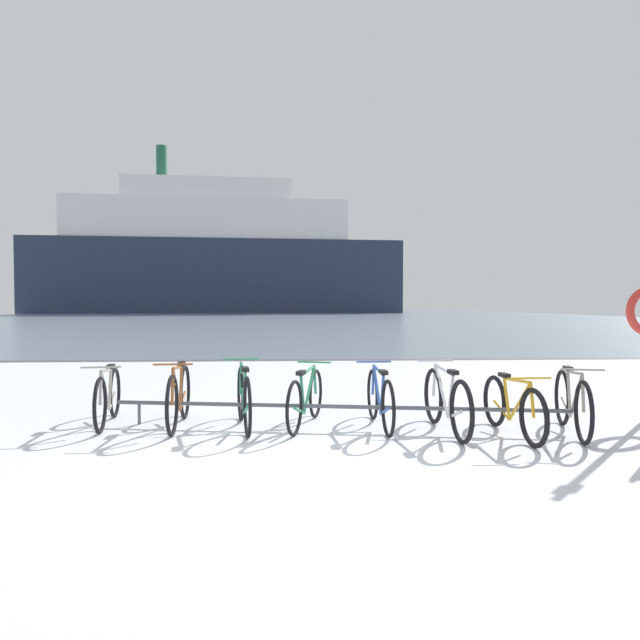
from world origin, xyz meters
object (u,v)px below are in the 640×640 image
(bicycle_5, at_px, (446,402))
(bicycle_1, at_px, (179,397))
(bicycle_2, at_px, (244,398))
(bicycle_4, at_px, (380,399))
(bicycle_0, at_px, (108,397))
(bicycle_6, at_px, (513,407))
(bicycle_7, at_px, (572,403))
(ferry_ship, at_px, (215,258))
(bicycle_3, at_px, (306,398))

(bicycle_5, bearing_deg, bicycle_1, 171.68)
(bicycle_2, height_order, bicycle_4, bicycle_2)
(bicycle_0, distance_m, bicycle_2, 1.77)
(bicycle_5, distance_m, bicycle_6, 0.76)
(bicycle_5, height_order, bicycle_7, bicycle_5)
(bicycle_1, bearing_deg, ferry_ship, 97.50)
(ferry_ship, bearing_deg, bicycle_3, -81.45)
(bicycle_3, height_order, ferry_ship, ferry_ship)
(bicycle_2, relative_size, bicycle_5, 0.92)
(bicycle_4, distance_m, bicycle_7, 2.27)
(bicycle_6, bearing_deg, bicycle_1, 170.25)
(bicycle_4, bearing_deg, bicycle_0, 174.68)
(ferry_ship, bearing_deg, bicycle_4, -80.85)
(bicycle_1, height_order, ferry_ship, ferry_ship)
(bicycle_7, bearing_deg, bicycle_1, 172.47)
(bicycle_5, relative_size, bicycle_6, 1.05)
(ferry_ship, bearing_deg, bicycle_2, -81.97)
(bicycle_2, height_order, ferry_ship, ferry_ship)
(bicycle_0, height_order, bicycle_7, bicycle_7)
(bicycle_2, distance_m, bicycle_4, 1.69)
(bicycle_6, bearing_deg, ferry_ship, 100.06)
(bicycle_5, bearing_deg, ferry_ship, 99.61)
(bicycle_3, relative_size, bicycle_6, 0.99)
(bicycle_1, xyz_separation_m, bicycle_7, (4.73, -0.63, -0.01))
(bicycle_2, xyz_separation_m, bicycle_6, (3.17, -0.55, -0.04))
(bicycle_4, height_order, bicycle_5, bicycle_5)
(bicycle_0, height_order, bicycle_6, bicycle_0)
(bicycle_4, relative_size, bicycle_6, 0.99)
(bicycle_7, bearing_deg, bicycle_6, -175.38)
(bicycle_3, height_order, bicycle_4, bicycle_4)
(bicycle_0, distance_m, bicycle_1, 0.94)
(bicycle_0, height_order, bicycle_4, bicycle_0)
(bicycle_2, xyz_separation_m, bicycle_5, (2.44, -0.34, -0.00))
(bicycle_4, bearing_deg, bicycle_2, 179.09)
(bicycle_1, relative_size, bicycle_7, 1.03)
(bicycle_5, bearing_deg, bicycle_2, 172.15)
(bicycle_1, distance_m, bicycle_4, 2.52)
(bicycle_3, xyz_separation_m, ferry_ship, (-12.74, 84.70, 8.61))
(bicycle_3, bearing_deg, bicycle_6, -15.21)
(bicycle_7, bearing_deg, ferry_ship, 100.55)
(bicycle_0, relative_size, ferry_ship, 0.03)
(bicycle_1, relative_size, bicycle_2, 1.05)
(bicycle_3, xyz_separation_m, bicycle_6, (2.40, -0.65, -0.01))
(bicycle_0, height_order, bicycle_3, bicycle_0)
(bicycle_2, bearing_deg, bicycle_0, 170.48)
(bicycle_7, bearing_deg, bicycle_4, 168.34)
(bicycle_4, bearing_deg, bicycle_7, -11.66)
(bicycle_5, distance_m, bicycle_7, 1.48)
(bicycle_1, relative_size, ferry_ship, 0.03)
(bicycle_1, height_order, bicycle_3, bicycle_1)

